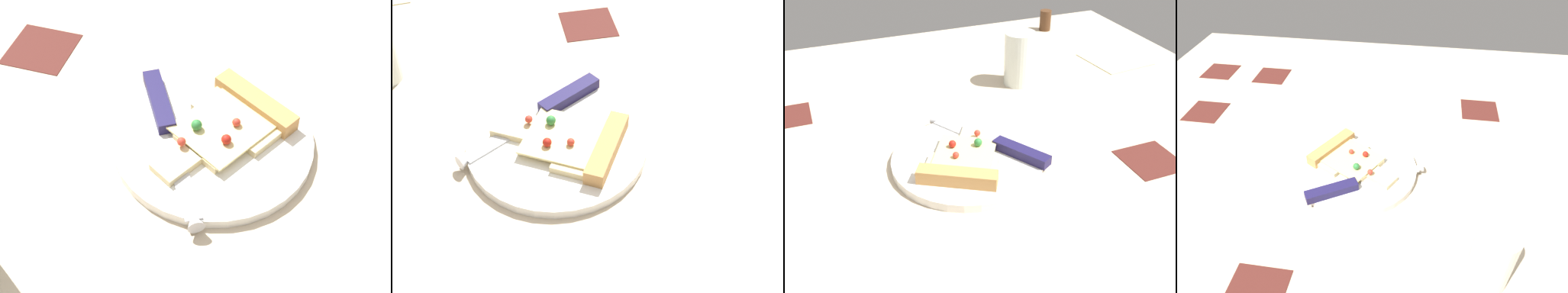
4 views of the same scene
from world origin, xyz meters
TOP-DOWN VIEW (x-y plane):
  - ground_plane at (-0.03, 0.03)cm, footprint 126.49×126.49cm
  - plate at (1.50, 0.33)cm, footprint 24.46×24.46cm
  - pizza_slice at (-0.71, 1.62)cm, footprint 18.96×15.51cm
  - knife at (2.22, -5.64)cm, footprint 21.72×14.04cm
  - drinking_glass at (25.45, -20.52)cm, footprint 6.33×6.33cm
  - pepper_shaker at (52.99, -41.71)cm, footprint 3.03×3.03cm
  - napkin at (28.49, -47.45)cm, footprint 14.18×14.18cm

SIDE VIEW (x-z plane):
  - ground_plane at x=-0.03cm, z-range -3.00..0.00cm
  - napkin at x=28.49cm, z-range 0.00..0.40cm
  - plate at x=1.50cm, z-range 0.00..1.38cm
  - knife at x=2.22cm, z-range 0.76..3.21cm
  - pizza_slice at x=-0.71cm, z-range 0.86..3.50cm
  - pepper_shaker at x=52.99cm, z-range 0.00..5.41cm
  - drinking_glass at x=25.45cm, z-range 0.00..11.27cm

